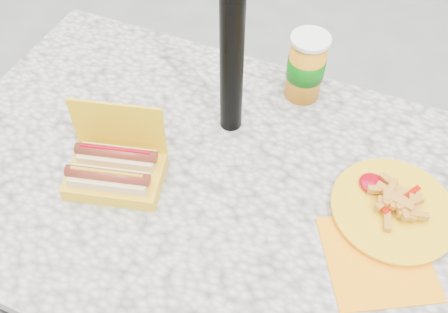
% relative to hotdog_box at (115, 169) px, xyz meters
% --- Properties ---
extents(ground, '(60.00, 60.00, 0.00)m').
position_rel_hotdog_box_xyz_m(ground, '(0.16, 0.08, -0.79)').
color(ground, slate).
extents(picnic_table, '(1.20, 0.80, 0.75)m').
position_rel_hotdog_box_xyz_m(picnic_table, '(0.16, 0.08, -0.14)').
color(picnic_table, beige).
rests_on(picnic_table, ground).
extents(hotdog_box, '(0.22, 0.18, 0.16)m').
position_rel_hotdog_box_xyz_m(hotdog_box, '(0.00, 0.00, 0.00)').
color(hotdog_box, '#E7B20F').
rests_on(hotdog_box, picnic_table).
extents(fries_plate, '(0.27, 0.37, 0.05)m').
position_rel_hotdog_box_xyz_m(fries_plate, '(0.55, 0.14, -0.02)').
color(fries_plate, orange).
rests_on(fries_plate, picnic_table).
extents(soda_cup, '(0.09, 0.09, 0.17)m').
position_rel_hotdog_box_xyz_m(soda_cup, '(0.28, 0.40, 0.05)').
color(soda_cup, orange).
rests_on(soda_cup, picnic_table).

